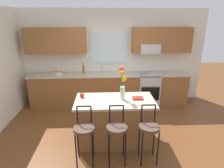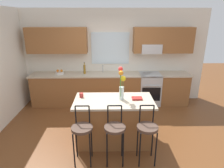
{
  "view_description": "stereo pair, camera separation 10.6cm",
  "coord_description": "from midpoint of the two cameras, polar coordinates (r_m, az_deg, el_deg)",
  "views": [
    {
      "loc": [
        -0.16,
        -3.56,
        2.42
      ],
      "look_at": [
        0.02,
        0.55,
        1.0
      ],
      "focal_mm": 30.53,
      "sensor_mm": 36.0,
      "label": 1
    },
    {
      "loc": [
        -0.06,
        -3.57,
        2.42
      ],
      "look_at": [
        0.02,
        0.55,
        1.0
      ],
      "focal_mm": 30.53,
      "sensor_mm": 36.0,
      "label": 2
    }
  ],
  "objects": [
    {
      "name": "cookbook",
      "position": [
        3.78,
        6.95,
        -4.22
      ],
      "size": [
        0.2,
        0.15,
        0.03
      ],
      "primitive_type": "cube",
      "color": "maroon",
      "rests_on": "kitchen_island"
    },
    {
      "name": "ground_plane",
      "position": [
        4.31,
        -0.7,
        -15.13
      ],
      "size": [
        14.0,
        14.0,
        0.0
      ],
      "primitive_type": "plane",
      "color": "brown"
    },
    {
      "name": "back_wall_assembly",
      "position": [
        5.63,
        -1.21,
        9.66
      ],
      "size": [
        5.6,
        0.5,
        2.7
      ],
      "color": "silver",
      "rests_on": "ground"
    },
    {
      "name": "bottle_olive_oil",
      "position": [
        5.48,
        -9.11,
        4.35
      ],
      "size": [
        0.06,
        0.06,
        0.34
      ],
      "color": "olive",
      "rests_on": "counter_run"
    },
    {
      "name": "bar_stool_middle",
      "position": [
        3.31,
        0.53,
        -13.65
      ],
      "size": [
        0.36,
        0.36,
        1.04
      ],
      "color": "black",
      "rests_on": "ground"
    },
    {
      "name": "oven_range",
      "position": [
        5.73,
        10.2,
        -1.29
      ],
      "size": [
        0.6,
        0.64,
        0.92
      ],
      "color": "#B7BABC",
      "rests_on": "ground"
    },
    {
      "name": "bar_stool_far",
      "position": [
        3.38,
        10.15,
        -13.22
      ],
      "size": [
        0.36,
        0.36,
        1.04
      ],
      "color": "black",
      "rests_on": "ground"
    },
    {
      "name": "flower_vase",
      "position": [
        3.63,
        2.35,
        0.29
      ],
      "size": [
        0.14,
        0.18,
        0.65
      ],
      "color": "silver",
      "rests_on": "kitchen_island"
    },
    {
      "name": "counter_run",
      "position": [
        5.62,
        -1.32,
        -1.35
      ],
      "size": [
        4.56,
        0.64,
        0.92
      ],
      "color": "brown",
      "rests_on": "ground"
    },
    {
      "name": "bar_stool_near",
      "position": [
        3.33,
        -9.25,
        -13.71
      ],
      "size": [
        0.36,
        0.36,
        1.04
      ],
      "color": "black",
      "rests_on": "ground"
    },
    {
      "name": "kitchen_island",
      "position": [
        3.92,
        0.03,
        -10.91
      ],
      "size": [
        1.54,
        0.81,
        0.92
      ],
      "color": "brown",
      "rests_on": "ground"
    },
    {
      "name": "sink_faucet",
      "position": [
        5.58,
        -3.64,
        4.87
      ],
      "size": [
        0.02,
        0.13,
        0.23
      ],
      "color": "#B7BABC",
      "rests_on": "counter_run"
    },
    {
      "name": "fruit_bowl_oranges",
      "position": [
        5.63,
        -16.27,
        3.2
      ],
      "size": [
        0.24,
        0.24,
        0.13
      ],
      "color": "silver",
      "rests_on": "counter_run"
    },
    {
      "name": "mug_ceramic",
      "position": [
        3.86,
        -9.74,
        -3.4
      ],
      "size": [
        0.08,
        0.08,
        0.09
      ],
      "primitive_type": "cylinder",
      "color": "#A52D28",
      "rests_on": "kitchen_island"
    }
  ]
}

